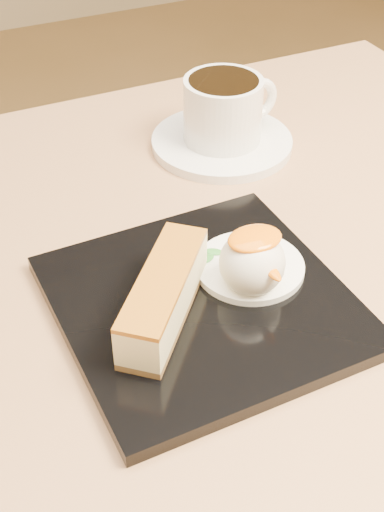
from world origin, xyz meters
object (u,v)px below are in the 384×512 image
cheesecake (164,296)px  saucer (222,142)px  dessert_plate (203,304)px  ice_cream_scoop (252,263)px  coffee_cup (225,108)px  table (242,422)px

cheesecake → saucer: cheesecake is taller
dessert_plate → ice_cream_scoop: ice_cream_scoop is taller
dessert_plate → coffee_cup: (0.13, 0.22, 0.04)m
table → ice_cream_scoop: ice_cream_scoop is taller
ice_cream_scoop → saucer: 0.24m
ice_cream_scoop → cheesecake: bearing=180.0°
dessert_plate → saucer: bearing=59.7°
ice_cream_scoop → table: bearing=-111.4°
dessert_plate → cheesecake: size_ratio=1.87×
table → ice_cream_scoop: size_ratio=15.33×
coffee_cup → dessert_plate: bearing=-127.4°
coffee_cup → table: bearing=-118.6°
table → saucer: size_ratio=5.33×
cheesecake → ice_cream_scoop: 0.08m
ice_cream_scoop → coffee_cup: size_ratio=0.48×
cheesecake → ice_cream_scoop: ice_cream_scoop is taller
dessert_plate → cheesecake: 0.04m
table → saucer: bearing=68.5°
cheesecake → saucer: size_ratio=0.78×
dessert_plate → coffee_cup: 0.26m
ice_cream_scoop → dessert_plate: bearing=172.9°
table → dessert_plate: bearing=167.3°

